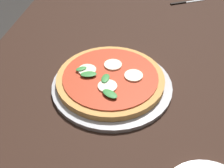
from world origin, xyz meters
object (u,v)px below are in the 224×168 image
at_px(dining_table, 113,97).
at_px(serving_tray, 112,85).
at_px(knife, 183,2).
at_px(pizza, 111,79).

xyz_separation_m(dining_table, serving_tray, (-0.05, -0.01, 0.10)).
bearing_deg(knife, pizza, 158.74).
bearing_deg(pizza, knife, -21.26).
distance_m(dining_table, knife, 0.58).
height_order(dining_table, pizza, pizza).
xyz_separation_m(dining_table, pizza, (-0.05, -0.00, 0.11)).
distance_m(serving_tray, knife, 0.62).
bearing_deg(serving_tray, dining_table, 6.03).
bearing_deg(knife, dining_table, 156.97).
bearing_deg(serving_tray, pizza, 33.77).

